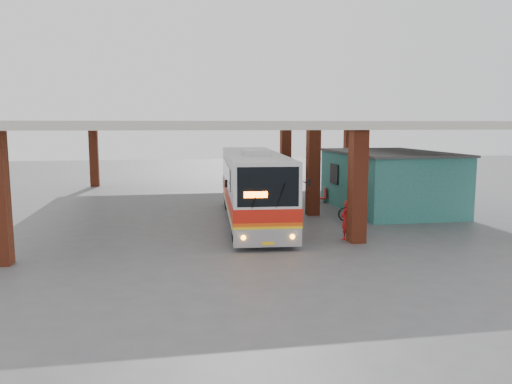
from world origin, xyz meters
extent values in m
plane|color=#515154|center=(0.00, 0.00, 0.00)|extent=(90.00, 90.00, 0.00)
cube|color=maroon|center=(3.00, -3.00, 2.17)|extent=(0.60, 0.60, 4.35)
cube|color=maroon|center=(3.00, 3.00, 2.17)|extent=(0.60, 0.60, 4.35)
cube|color=maroon|center=(3.00, 9.00, 2.17)|extent=(0.60, 0.60, 4.35)
cube|color=maroon|center=(-9.50, 17.00, 2.17)|extent=(0.60, 0.60, 4.35)
cube|color=maroon|center=(10.00, 17.00, 2.17)|extent=(0.60, 0.60, 4.35)
cube|color=beige|center=(0.50, 6.50, 4.50)|extent=(21.00, 23.00, 0.30)
cube|color=#30786C|center=(7.50, 4.00, 1.50)|extent=(5.00, 8.00, 3.00)
cube|color=#494949|center=(7.50, 4.00, 3.05)|extent=(5.20, 8.20, 0.12)
cube|color=#13342C|center=(4.98, 2.50, 1.05)|extent=(0.08, 0.95, 2.10)
cube|color=black|center=(4.98, 5.50, 1.80)|extent=(0.08, 1.20, 1.00)
cube|color=black|center=(4.95, 5.50, 1.80)|extent=(0.04, 1.30, 1.10)
cube|color=silver|center=(-0.23, 1.87, 1.85)|extent=(3.32, 11.85, 2.73)
cube|color=silver|center=(-0.31, 0.90, 3.31)|extent=(1.39, 3.00, 0.24)
cube|color=#98989D|center=(-0.67, -3.78, 0.54)|extent=(2.48, 0.58, 0.68)
cube|color=red|center=(-0.23, 1.87, 1.32)|extent=(3.36, 11.85, 0.49)
cube|color=#ED4D0D|center=(-0.23, 1.87, 1.01)|extent=(3.36, 11.85, 0.13)
cube|color=yellow|center=(-0.23, 1.87, 0.90)|extent=(3.36, 11.85, 0.10)
cube|color=black|center=(-0.68, -3.92, 2.36)|extent=(2.19, 0.27, 1.41)
cube|color=black|center=(-1.40, 2.74, 2.34)|extent=(0.72, 8.75, 0.88)
cube|color=black|center=(1.05, 2.56, 2.34)|extent=(0.72, 8.75, 0.88)
cube|color=#FF5905|center=(-1.12, -3.94, 2.10)|extent=(0.83, 0.11, 0.21)
sphere|color=orange|center=(-1.56, -3.92, 0.57)|extent=(0.18, 0.18, 0.18)
sphere|color=orange|center=(0.19, -4.06, 0.57)|extent=(0.18, 0.18, 0.18)
cube|color=yellow|center=(-0.68, -4.00, 0.34)|extent=(0.44, 0.06, 0.12)
cylinder|color=black|center=(-1.58, -2.13, 0.49)|extent=(0.39, 1.00, 0.97)
cylinder|color=black|center=(0.49, -2.29, 0.49)|extent=(0.39, 1.00, 0.97)
cylinder|color=black|center=(-1.01, 5.35, 0.49)|extent=(0.39, 1.00, 0.97)
cylinder|color=black|center=(1.06, 5.19, 0.49)|extent=(0.39, 1.00, 0.97)
cylinder|color=black|center=(-0.91, 6.62, 0.49)|extent=(0.39, 1.00, 0.97)
cylinder|color=black|center=(1.16, 6.46, 0.49)|extent=(0.39, 1.00, 0.97)
imported|color=black|center=(4.70, 0.96, 0.54)|extent=(2.12, 0.97, 1.08)
imported|color=red|center=(2.79, -2.43, 0.78)|extent=(0.68, 0.62, 1.56)
cube|color=red|center=(4.69, 6.81, 0.24)|extent=(0.49, 0.49, 0.06)
cube|color=red|center=(4.88, 6.79, 0.53)|extent=(0.10, 0.45, 0.63)
cylinder|color=black|center=(4.49, 6.65, 0.11)|extent=(0.03, 0.03, 0.21)
cylinder|color=black|center=(4.85, 6.61, 0.11)|extent=(0.03, 0.03, 0.21)
cylinder|color=black|center=(4.53, 7.01, 0.11)|extent=(0.03, 0.03, 0.21)
cylinder|color=black|center=(4.89, 6.97, 0.11)|extent=(0.03, 0.03, 0.21)
camera|label=1|loc=(-4.08, -20.96, 4.54)|focal=35.00mm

